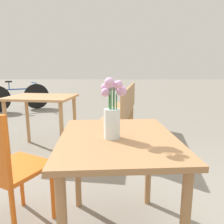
% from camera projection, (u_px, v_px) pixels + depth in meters
% --- Properties ---
extents(table_front, '(0.75, 0.91, 0.73)m').
position_uv_depth(table_front, '(118.00, 154.00, 1.36)').
color(table_front, '#9E7047').
rests_on(table_front, ground_plane).
extents(flower_vase, '(0.15, 0.16, 0.36)m').
position_uv_depth(flower_vase, '(112.00, 112.00, 1.28)').
color(flower_vase, silver).
rests_on(flower_vase, table_front).
extents(cafe_chair, '(0.54, 0.54, 0.88)m').
position_uv_depth(cafe_chair, '(4.00, 164.00, 1.45)').
color(cafe_chair, orange).
rests_on(cafe_chair, ground_plane).
extents(bench_near, '(0.70, 1.90, 0.85)m').
position_uv_depth(bench_near, '(124.00, 110.00, 3.46)').
color(bench_near, tan).
rests_on(bench_near, ground_plane).
extents(table_back, '(0.95, 0.77, 0.76)m').
position_uv_depth(table_back, '(42.00, 106.00, 2.95)').
color(table_back, tan).
rests_on(table_back, ground_plane).
extents(bicycle, '(1.44, 0.94, 0.80)m').
position_uv_depth(bicycle, '(18.00, 97.00, 5.80)').
color(bicycle, black).
rests_on(bicycle, ground_plane).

